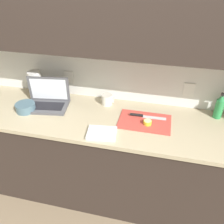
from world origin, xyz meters
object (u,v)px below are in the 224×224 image
(lemon_half_cut, at_px, (147,122))
(measuring_cup, at_px, (107,100))
(paper_towel_roll, at_px, (36,84))
(cutting_board, at_px, (145,122))
(knife, at_px, (141,116))
(bowl_white, at_px, (26,107))
(laptop, at_px, (48,100))
(bottle_green_soda, at_px, (220,107))

(lemon_half_cut, distance_m, measuring_cup, 0.46)
(lemon_half_cut, bearing_deg, paper_towel_roll, 167.59)
(lemon_half_cut, bearing_deg, cutting_board, 126.02)
(lemon_half_cut, xyz_separation_m, paper_towel_roll, (-1.09, 0.24, 0.10))
(knife, xyz_separation_m, bowl_white, (-1.00, -0.13, 0.02))
(laptop, xyz_separation_m, bowl_white, (-0.15, -0.13, -0.02))
(bowl_white, bearing_deg, bottle_green_soda, 9.73)
(paper_towel_roll, bearing_deg, measuring_cup, -0.42)
(cutting_board, relative_size, bottle_green_soda, 1.86)
(bottle_green_soda, xyz_separation_m, measuring_cup, (-0.95, -0.01, -0.05))
(laptop, height_order, cutting_board, laptop)
(knife, height_order, bowl_white, bowl_white)
(paper_towel_roll, bearing_deg, bottle_green_soda, 0.14)
(laptop, height_order, knife, laptop)
(bottle_green_soda, bearing_deg, lemon_half_cut, -156.35)
(bowl_white, bearing_deg, cutting_board, 3.81)
(cutting_board, height_order, lemon_half_cut, lemon_half_cut)
(bottle_green_soda, distance_m, paper_towel_roll, 1.64)
(paper_towel_roll, bearing_deg, bowl_white, -83.39)
(bottle_green_soda, bearing_deg, paper_towel_roll, -179.86)
(lemon_half_cut, distance_m, bowl_white, 1.06)
(lemon_half_cut, relative_size, paper_towel_roll, 0.26)
(laptop, height_order, measuring_cup, laptop)
(laptop, bearing_deg, measuring_cup, 6.70)
(laptop, distance_m, bowl_white, 0.20)
(laptop, xyz_separation_m, bottle_green_soda, (1.46, 0.15, 0.04))
(cutting_board, distance_m, lemon_half_cut, 0.05)
(knife, distance_m, lemon_half_cut, 0.11)
(measuring_cup, relative_size, paper_towel_roll, 0.47)
(bowl_white, height_order, paper_towel_roll, paper_towel_roll)
(measuring_cup, bearing_deg, lemon_half_cut, -30.77)
(bottle_green_soda, height_order, measuring_cup, bottle_green_soda)
(laptop, bearing_deg, bottle_green_soda, -2.72)
(knife, distance_m, bottle_green_soda, 0.64)
(lemon_half_cut, bearing_deg, measuring_cup, 149.23)
(bowl_white, relative_size, paper_towel_roll, 0.68)
(knife, bearing_deg, paper_towel_roll, 170.28)
(laptop, height_order, bottle_green_soda, laptop)
(cutting_board, bearing_deg, measuring_cup, 151.60)
(measuring_cup, relative_size, bowl_white, 0.69)
(cutting_board, xyz_separation_m, measuring_cup, (-0.37, 0.20, 0.04))
(laptop, relative_size, cutting_board, 0.94)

